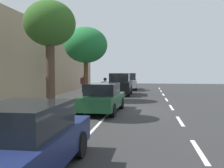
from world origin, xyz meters
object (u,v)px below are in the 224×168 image
object	(u,v)px
parked_sedan_dark_blue_far	(23,142)
pedestrian_on_phone	(84,83)
parked_sedan_green_mid	(103,98)
cyclist_with_backpack	(105,86)
street_tree_mid_block	(50,26)
bicycle_at_curb	(107,95)
street_tree_near_cyclist	(86,45)
parked_pickup_silver_nearest	(128,82)
parked_suv_black_second	(120,84)

from	to	relation	value
parked_sedan_dark_blue_far	pedestrian_on_phone	xyz separation A→B (m)	(3.56, -18.58, 0.33)
parked_sedan_green_mid	pedestrian_on_phone	xyz separation A→B (m)	(3.66, -10.14, 0.33)
cyclist_with_backpack	street_tree_mid_block	bearing A→B (deg)	80.76
bicycle_at_curb	street_tree_near_cyclist	world-z (taller)	street_tree_near_cyclist
parked_pickup_silver_nearest	street_tree_near_cyclist	bearing A→B (deg)	79.54
parked_sedan_green_mid	street_tree_mid_block	distance (m)	4.53
parked_pickup_silver_nearest	bicycle_at_curb	size ratio (longest dim) A/B	3.27
parked_suv_black_second	bicycle_at_curb	size ratio (longest dim) A/B	2.86
parked_suv_black_second	pedestrian_on_phone	bearing A→B (deg)	-6.17
parked_suv_black_second	parked_sedan_dark_blue_far	bearing A→B (deg)	90.04
pedestrian_on_phone	bicycle_at_curb	bearing A→B (deg)	121.13
bicycle_at_curb	parked_pickup_silver_nearest	bearing A→B (deg)	-93.50
parked_pickup_silver_nearest	street_tree_near_cyclist	size ratio (longest dim) A/B	1.04
pedestrian_on_phone	street_tree_mid_block	bearing A→B (deg)	97.44
parked_pickup_silver_nearest	cyclist_with_backpack	bearing A→B (deg)	85.17
street_tree_mid_block	bicycle_at_curb	bearing A→B (deg)	-101.57
parked_pickup_silver_nearest	street_tree_mid_block	size ratio (longest dim) A/B	1.03
parked_sedan_dark_blue_far	bicycle_at_curb	bearing A→B (deg)	-87.84
parked_pickup_silver_nearest	street_tree_mid_block	distance (m)	18.77
parked_pickup_silver_nearest	parked_suv_black_second	distance (m)	6.57
street_tree_mid_block	parked_pickup_silver_nearest	bearing A→B (deg)	-96.66
street_tree_near_cyclist	bicycle_at_curb	bearing A→B (deg)	-165.14
parked_pickup_silver_nearest	parked_sedan_green_mid	bearing A→B (deg)	89.75
bicycle_at_curb	cyclist_with_backpack	bearing A→B (deg)	-63.97
parked_pickup_silver_nearest	parked_suv_black_second	bearing A→B (deg)	88.35
cyclist_with_backpack	parked_pickup_silver_nearest	bearing A→B (deg)	-94.83
parked_suv_black_second	bicycle_at_curb	distance (m)	4.73
cyclist_with_backpack	parked_suv_black_second	bearing A→B (deg)	-99.75
parked_suv_black_second	street_tree_mid_block	distance (m)	12.36
parked_pickup_silver_nearest	parked_sedan_dark_blue_far	world-z (taller)	parked_pickup_silver_nearest
parked_suv_black_second	parked_sedan_green_mid	distance (m)	9.76
parked_sedan_green_mid	parked_suv_black_second	bearing A→B (deg)	-89.30
street_tree_mid_block	street_tree_near_cyclist	bearing A→B (deg)	-90.00
bicycle_at_curb	pedestrian_on_phone	bearing A→B (deg)	-58.87
parked_suv_black_second	bicycle_at_curb	world-z (taller)	parked_suv_black_second
parked_sedan_dark_blue_far	cyclist_with_backpack	bearing A→B (deg)	-86.99
parked_sedan_dark_blue_far	cyclist_with_backpack	distance (m)	14.02
street_tree_mid_block	pedestrian_on_phone	xyz separation A→B (m)	(1.59, -12.16, -3.16)
parked_sedan_green_mid	bicycle_at_curb	size ratio (longest dim) A/B	2.71
parked_sedan_dark_blue_far	street_tree_near_cyclist	distance (m)	13.70
cyclist_with_backpack	street_tree_mid_block	size ratio (longest dim) A/B	0.32
bicycle_at_curb	cyclist_with_backpack	world-z (taller)	cyclist_with_backpack
bicycle_at_curb	street_tree_mid_block	world-z (taller)	street_tree_mid_block
parked_suv_black_second	parked_sedan_dark_blue_far	world-z (taller)	parked_suv_black_second
street_tree_near_cyclist	pedestrian_on_phone	bearing A→B (deg)	-73.70
parked_pickup_silver_nearest	street_tree_near_cyclist	xyz separation A→B (m)	(2.14, 11.62, 3.13)
street_tree_near_cyclist	street_tree_mid_block	distance (m)	6.73
bicycle_at_curb	pedestrian_on_phone	distance (m)	5.93
parked_sedan_dark_blue_far	bicycle_at_curb	distance (m)	13.56
parked_sedan_dark_blue_far	street_tree_near_cyclist	size ratio (longest dim) A/B	0.85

